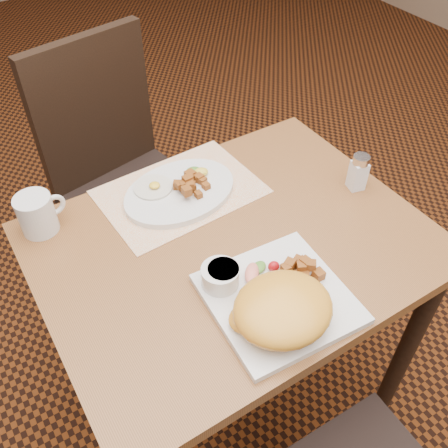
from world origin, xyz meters
TOP-DOWN VIEW (x-y plane):
  - ground at (0.00, 0.00)m, footprint 8.00×8.00m
  - table at (0.00, 0.00)m, footprint 0.90×0.70m
  - chair_far at (-0.03, 0.66)m, footprint 0.50×0.50m
  - placemat at (-0.02, 0.22)m, footprint 0.41×0.30m
  - plate_square at (-0.02, -0.19)m, footprint 0.30×0.30m
  - plate_oval at (-0.03, 0.21)m, footprint 0.33×0.26m
  - hollandaise_mound at (-0.05, -0.24)m, footprint 0.20×0.18m
  - ramekin at (-0.10, -0.10)m, footprint 0.08×0.08m
  - garnish_sq at (-0.02, -0.12)m, footprint 0.10×0.07m
  - fried_egg at (-0.08, 0.25)m, footprint 0.10×0.10m
  - garnish_ov at (0.04, 0.24)m, footprint 0.06×0.06m
  - salt_shaker at (0.38, -0.00)m, footprint 0.05×0.05m
  - coffee_mug at (-0.37, 0.28)m, footprint 0.12×0.09m
  - home_fries_sq at (0.06, -0.17)m, footprint 0.08×0.08m
  - home_fries_ov at (-0.00, 0.20)m, footprint 0.09×0.10m

SIDE VIEW (x-z plane):
  - ground at x=0.00m, z-range 0.00..0.00m
  - chair_far at x=-0.03m, z-range 0.05..1.02m
  - table at x=0.00m, z-range 0.27..1.02m
  - placemat at x=-0.02m, z-range 0.75..0.75m
  - plate_square at x=-0.02m, z-range 0.75..0.77m
  - plate_oval at x=-0.03m, z-range 0.75..0.77m
  - fried_egg at x=-0.08m, z-range 0.76..0.78m
  - garnish_sq at x=-0.02m, z-range 0.76..0.79m
  - garnish_ov at x=0.04m, z-range 0.77..0.79m
  - home_fries_sq at x=0.06m, z-range 0.76..0.80m
  - home_fries_ov at x=0.00m, z-range 0.76..0.81m
  - ramekin at x=-0.10m, z-range 0.77..0.81m
  - coffee_mug at x=-0.37m, z-range 0.75..0.85m
  - hollandaise_mound at x=-0.05m, z-range 0.76..0.84m
  - salt_shaker at x=0.38m, z-range 0.75..0.85m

